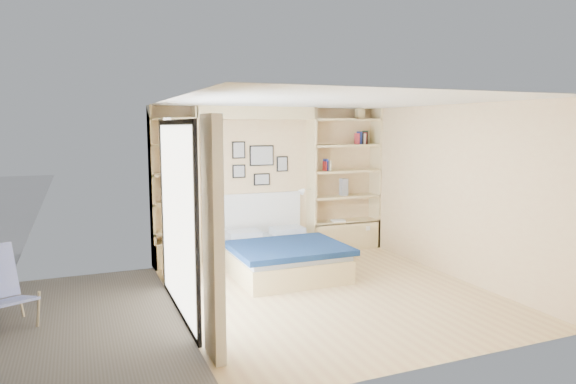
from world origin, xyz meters
name	(u,v)px	position (x,y,z in m)	size (l,w,h in m)	color
ground	(329,292)	(0.00, 0.00, 0.00)	(4.50, 4.50, 0.00)	tan
room_shell	(263,199)	(-0.39, 1.52, 1.08)	(4.50, 4.50, 4.50)	#D5B781
bed	(280,255)	(-0.26, 1.13, 0.26)	(1.60, 2.11, 1.07)	#CDB77C
photo_gallery	(245,162)	(-0.45, 2.22, 1.60)	(1.48, 0.02, 0.82)	black
reading_lamps	(258,193)	(-0.30, 2.00, 1.10)	(1.92, 0.12, 0.15)	silver
shelf_decor	(332,154)	(1.08, 2.07, 1.71)	(3.51, 0.23, 2.03)	#A51E1E
deck	(26,334)	(-3.60, 0.00, 0.00)	(3.20, 4.00, 0.05)	#665A4B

